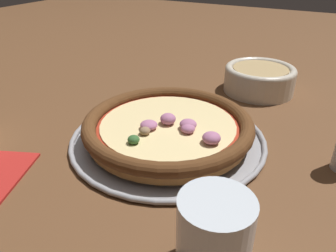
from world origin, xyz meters
name	(u,v)px	position (x,y,z in m)	size (l,w,h in m)	color
ground_plane	(168,141)	(0.00, 0.00, 0.00)	(3.00, 3.00, 0.00)	brown
pizza_tray	(168,138)	(0.00, 0.00, 0.00)	(0.34, 0.34, 0.01)	#9E9EA3
pizza	(168,126)	(0.00, 0.00, 0.03)	(0.29, 0.29, 0.04)	#A86B33
bowl_near	(259,78)	(-0.30, 0.08, 0.03)	(0.16, 0.16, 0.06)	beige
drinking_cup	(214,236)	(0.20, 0.16, 0.04)	(0.08, 0.08, 0.09)	silver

